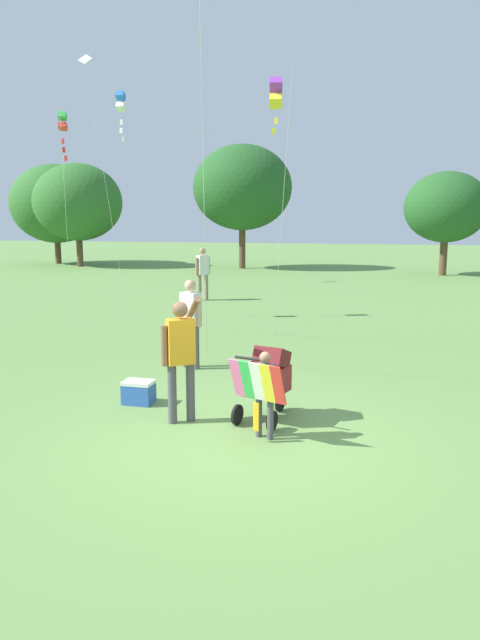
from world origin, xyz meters
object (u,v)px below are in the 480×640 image
object	(u,v)px
kite_green_novelty	(120,105)
person_red_shirt	(203,269)
child_with_butterfly_kite	(263,387)
stroller	(268,377)
person_adult_flyer	(181,350)
person_sitting_far	(191,316)
kite_blue_high	(63,125)
cooler_box	(139,392)
kite_orange_delta	(276,95)

from	to	relation	value
kite_green_novelty	person_red_shirt	distance (m)	6.31
child_with_butterfly_kite	stroller	xyz separation A→B (m)	(-0.09, 0.74, -0.07)
person_adult_flyer	person_sitting_far	bearing A→B (deg)	106.14
child_with_butterfly_kite	kite_green_novelty	xyz separation A→B (m)	(-5.50, 7.92, 5.00)
kite_blue_high	cooler_box	distance (m)	9.42
person_red_shirt	cooler_box	world-z (taller)	person_red_shirt
kite_orange_delta	person_red_shirt	size ratio (longest dim) A/B	3.30
cooler_box	kite_orange_delta	bearing A→B (deg)	80.57
stroller	kite_green_novelty	distance (m)	10.33
stroller	child_with_butterfly_kite	bearing A→B (deg)	-83.34
person_adult_flyer	stroller	bearing A→B (deg)	18.93
kite_orange_delta	kite_green_novelty	size ratio (longest dim) A/B	0.97
stroller	person_sitting_far	size ratio (longest dim) A/B	0.68
stroller	kite_orange_delta	xyz separation A→B (m)	(-1.06, 6.00, 4.89)
person_adult_flyer	person_sitting_far	xyz separation A→B (m)	(-0.82, 2.84, -0.03)
person_sitting_far	person_adult_flyer	bearing A→B (deg)	-73.86
kite_orange_delta	kite_blue_high	distance (m)	5.79
person_adult_flyer	kite_blue_high	xyz separation A→B (m)	(-5.68, 7.02, 4.15)
child_with_butterfly_kite	kite_orange_delta	xyz separation A→B (m)	(-1.15, 6.74, 4.82)
child_with_butterfly_kite	person_adult_flyer	size ratio (longest dim) A/B	0.64
kite_blue_high	cooler_box	xyz separation A→B (m)	(4.78, -6.41, -4.97)
kite_blue_high	cooler_box	bearing A→B (deg)	-53.29
child_with_butterfly_kite	kite_blue_high	bearing A→B (deg)	133.07
person_adult_flyer	kite_green_novelty	distance (m)	9.88
stroller	person_sitting_far	xyz separation A→B (m)	(-1.95, 2.45, 0.36)
kite_green_novelty	child_with_butterfly_kite	bearing A→B (deg)	-55.21
child_with_butterfly_kite	person_red_shirt	xyz separation A→B (m)	(-4.63, 12.11, 0.37)
stroller	kite_blue_high	bearing A→B (deg)	135.73
kite_green_novelty	person_red_shirt	bearing A→B (deg)	78.24
child_with_butterfly_kite	cooler_box	world-z (taller)	child_with_butterfly_kite
child_with_butterfly_kite	cooler_box	distance (m)	2.37
kite_green_novelty	person_sitting_far	world-z (taller)	kite_green_novelty
kite_green_novelty	cooler_box	bearing A→B (deg)	-64.02
kite_green_novelty	person_adult_flyer	bearing A→B (deg)	-60.45
kite_orange_delta	kite_blue_high	bearing A→B (deg)	173.76
child_with_butterfly_kite	person_sitting_far	size ratio (longest dim) A/B	0.68
person_red_shirt	cooler_box	bearing A→B (deg)	-77.27
person_red_shirt	cooler_box	distance (m)	11.46
kite_orange_delta	person_red_shirt	world-z (taller)	kite_orange_delta
person_red_shirt	person_sitting_far	distance (m)	9.29
person_adult_flyer	person_red_shirt	xyz separation A→B (m)	(-3.42, 11.76, 0.05)
person_adult_flyer	cooler_box	size ratio (longest dim) A/B	3.87
person_sitting_far	cooler_box	size ratio (longest dim) A/B	3.67
person_adult_flyer	kite_blue_high	world-z (taller)	kite_blue_high
kite_orange_delta	person_sitting_far	distance (m)	5.82
kite_blue_high	person_sitting_far	world-z (taller)	kite_blue_high
person_adult_flyer	kite_orange_delta	xyz separation A→B (m)	(0.06, 6.39, 4.49)
stroller	kite_orange_delta	world-z (taller)	kite_orange_delta
person_adult_flyer	person_sitting_far	world-z (taller)	person_adult_flyer
child_with_butterfly_kite	cooler_box	size ratio (longest dim) A/B	2.49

